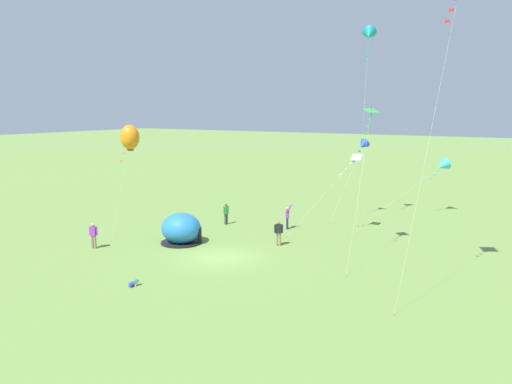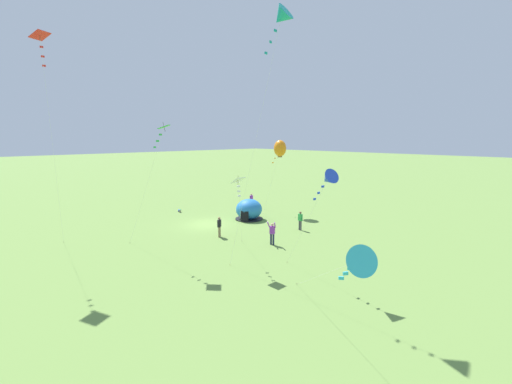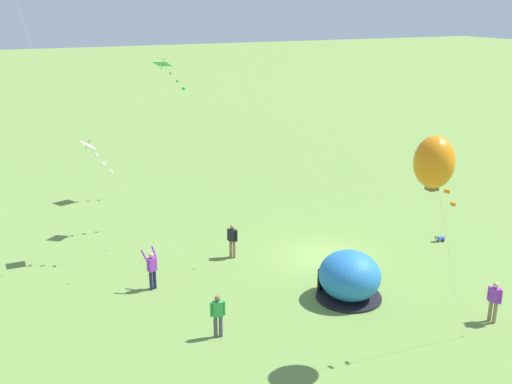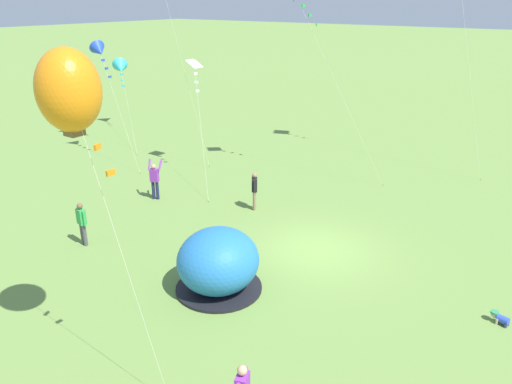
# 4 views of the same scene
# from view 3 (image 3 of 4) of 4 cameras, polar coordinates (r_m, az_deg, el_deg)

# --- Properties ---
(ground_plane) EXTENTS (300.00, 300.00, 0.00)m
(ground_plane) POSITION_cam_3_polar(r_m,az_deg,el_deg) (30.15, 6.50, -6.09)
(ground_plane) COLOR olive
(popup_tent) EXTENTS (2.81, 2.81, 2.10)m
(popup_tent) POSITION_cam_3_polar(r_m,az_deg,el_deg) (25.87, 8.89, -7.96)
(popup_tent) COLOR #2672BF
(popup_tent) RESTS_ON ground
(toddler_crawling) EXTENTS (0.32, 0.55, 0.32)m
(toddler_crawling) POSITION_cam_3_polar(r_m,az_deg,el_deg) (33.11, 17.07, -4.23)
(toddler_crawling) COLOR blue
(toddler_crawling) RESTS_ON ground
(person_flying_kite) EXTENTS (0.62, 0.72, 1.89)m
(person_flying_kite) POSITION_cam_3_polar(r_m,az_deg,el_deg) (26.70, -9.88, -7.16)
(person_flying_kite) COLOR #1E2347
(person_flying_kite) RESTS_ON ground
(person_far_back) EXTENTS (0.56, 0.35, 1.72)m
(person_far_back) POSITION_cam_3_polar(r_m,az_deg,el_deg) (25.54, 21.73, -9.53)
(person_far_back) COLOR #8C7251
(person_far_back) RESTS_ON ground
(person_center_field) EXTENTS (0.50, 0.41, 1.72)m
(person_center_field) POSITION_cam_3_polar(r_m,az_deg,el_deg) (29.48, -2.26, -4.51)
(person_center_field) COLOR #8C7251
(person_center_field) RESTS_ON ground
(person_near_tent) EXTENTS (0.31, 0.58, 1.72)m
(person_near_tent) POSITION_cam_3_polar(r_m,az_deg,el_deg) (22.85, -3.65, -11.51)
(person_near_tent) COLOR #4C4C51
(person_near_tent) RESTS_ON ground
(kite_orange) EXTENTS (1.34, 2.91, 7.98)m
(kite_orange) POSITION_cam_3_polar(r_m,az_deg,el_deg) (20.39, 16.61, 2.72)
(kite_orange) COLOR silver
(kite_orange) RESTS_ON ground
(kite_green) EXTENTS (1.16, 5.64, 9.31)m
(kite_green) POSITION_cam_3_polar(r_m,az_deg,el_deg) (32.36, -8.42, 11.33)
(kite_green) COLOR silver
(kite_green) RESTS_ON ground
(kite_white) EXTENTS (4.05, 4.16, 5.93)m
(kite_white) POSITION_cam_3_polar(r_m,az_deg,el_deg) (29.29, -15.23, 3.74)
(kite_white) COLOR silver
(kite_white) RESTS_ON ground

